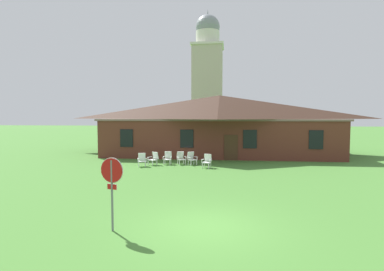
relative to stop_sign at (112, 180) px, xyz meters
name	(u,v)px	position (x,y,z in m)	size (l,w,h in m)	color
ground_plane	(206,227)	(2.90, 0.66, -1.64)	(200.00, 200.00, 0.00)	#477F33
brick_building	(219,124)	(2.90, 20.67, 1.23)	(21.34, 10.40, 5.63)	brown
dome_tower	(208,79)	(0.51, 40.79, 7.94)	(5.18, 5.18, 20.82)	#BCB29E
stop_sign	(112,180)	(0.00, 0.00, 0.00)	(0.79, 0.21, 2.33)	slate
lawn_chair_by_porch	(142,160)	(-2.45, 12.00, -1.14)	(0.75, 0.80, 0.96)	white
lawn_chair_near_door	(154,158)	(-1.76, 12.75, -1.14)	(0.84, 0.86, 0.96)	white
lawn_chair_left_end	(168,158)	(-0.79, 13.15, -1.14)	(0.64, 0.67, 0.96)	white
lawn_chair_middle	(181,158)	(0.20, 13.25, -1.14)	(0.81, 0.85, 0.96)	silver
lawn_chair_right_end	(192,158)	(1.02, 13.18, -1.14)	(0.84, 0.87, 0.96)	white
lawn_chair_far_side	(207,161)	(2.24, 11.98, -1.14)	(0.74, 0.79, 0.96)	white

